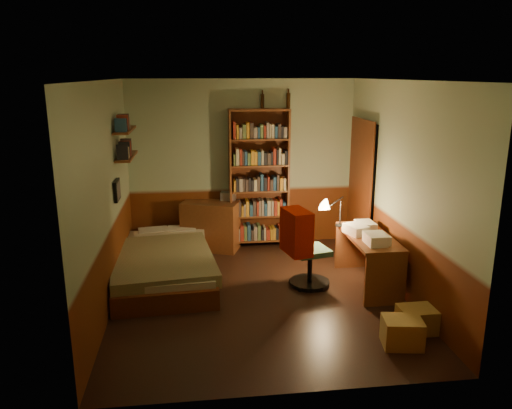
{
  "coord_description": "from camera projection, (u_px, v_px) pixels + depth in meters",
  "views": [
    {
      "loc": [
        -0.74,
        -5.68,
        2.67
      ],
      "look_at": [
        0.0,
        0.25,
        1.1
      ],
      "focal_mm": 35.0,
      "sensor_mm": 36.0,
      "label": 1
    }
  ],
  "objects": [
    {
      "name": "wall_front",
      "position": [
        291.0,
        252.0,
        3.96
      ],
      "size": [
        3.5,
        0.02,
        2.6
      ],
      "primitive_type": "cube",
      "color": "#90A482",
      "rests_on": "ground"
    },
    {
      "name": "framed_picture",
      "position": [
        117.0,
        190.0,
        6.27
      ],
      "size": [
        0.04,
        0.32,
        0.26
      ],
      "primitive_type": "cube",
      "color": "black",
      "rests_on": "wall_left"
    },
    {
      "name": "desk",
      "position": [
        368.0,
        260.0,
        6.43
      ],
      "size": [
        0.53,
        1.27,
        0.68
      ],
      "primitive_type": "cube",
      "rotation": [
        0.0,
        0.0,
        -0.01
      ],
      "color": "brown",
      "rests_on": "ground"
    },
    {
      "name": "bed",
      "position": [
        164.0,
        253.0,
        6.69
      ],
      "size": [
        1.36,
        2.33,
        0.67
      ],
      "primitive_type": "cube",
      "rotation": [
        0.0,
        0.0,
        0.07
      ],
      "color": "olive",
      "rests_on": "ground"
    },
    {
      "name": "wall_shelf_lower",
      "position": [
        127.0,
        156.0,
        6.67
      ],
      "size": [
        0.2,
        0.9,
        0.03
      ],
      "primitive_type": "cube",
      "color": "brown",
      "rests_on": "wall_left"
    },
    {
      "name": "doorway",
      "position": [
        362.0,
        190.0,
        7.41
      ],
      "size": [
        0.06,
        0.9,
        2.0
      ],
      "primitive_type": "cube",
      "color": "black",
      "rests_on": "ground"
    },
    {
      "name": "cardboard_box_a",
      "position": [
        402.0,
        332.0,
        5.03
      ],
      "size": [
        0.43,
        0.37,
        0.29
      ],
      "primitive_type": "cube",
      "rotation": [
        0.0,
        0.0,
        -0.16
      ],
      "color": "olive",
      "rests_on": "ground"
    },
    {
      "name": "office_chair",
      "position": [
        310.0,
        246.0,
        6.38
      ],
      "size": [
        0.63,
        0.58,
        1.07
      ],
      "primitive_type": "cube",
      "rotation": [
        0.0,
        0.0,
        0.23
      ],
      "color": "#335A41",
      "rests_on": "ground"
    },
    {
      "name": "mini_stereo",
      "position": [
        228.0,
        196.0,
        7.79
      ],
      "size": [
        0.26,
        0.22,
        0.12
      ],
      "primitive_type": "cube",
      "rotation": [
        0.0,
        0.0,
        -0.21
      ],
      "color": "#B2B2B7",
      "rests_on": "dresser"
    },
    {
      "name": "red_jacket",
      "position": [
        306.0,
        189.0,
        5.93
      ],
      "size": [
        0.42,
        0.54,
        0.56
      ],
      "primitive_type": "cube",
      "rotation": [
        0.0,
        0.0,
        -0.38
      ],
      "color": "#B11701",
      "rests_on": "office_chair"
    },
    {
      "name": "desk_lamp",
      "position": [
        341.0,
        203.0,
        6.65
      ],
      "size": [
        0.23,
        0.23,
        0.63
      ],
      "primitive_type": "cone",
      "rotation": [
        0.0,
        0.0,
        -0.24
      ],
      "color": "black",
      "rests_on": "desk"
    },
    {
      "name": "floor",
      "position": [
        258.0,
        295.0,
        6.22
      ],
      "size": [
        3.5,
        4.0,
        0.02
      ],
      "primitive_type": "cube",
      "color": "black",
      "rests_on": "ground"
    },
    {
      "name": "cardboard_box_b",
      "position": [
        417.0,
        320.0,
        5.31
      ],
      "size": [
        0.38,
        0.31,
        0.26
      ],
      "primitive_type": "cube",
      "rotation": [
        0.0,
        0.0,
        0.02
      ],
      "color": "olive",
      "rests_on": "ground"
    },
    {
      "name": "bookshelf",
      "position": [
        259.0,
        179.0,
        7.75
      ],
      "size": [
        0.93,
        0.31,
        2.16
      ],
      "primitive_type": "cube",
      "rotation": [
        0.0,
        0.0,
        -0.03
      ],
      "color": "brown",
      "rests_on": "ground"
    },
    {
      "name": "dresser",
      "position": [
        211.0,
        226.0,
        7.75
      ],
      "size": [
        0.95,
        0.69,
        0.76
      ],
      "primitive_type": "cube",
      "rotation": [
        0.0,
        0.0,
        -0.35
      ],
      "color": "brown",
      "rests_on": "ground"
    },
    {
      "name": "bottle_right",
      "position": [
        288.0,
        101.0,
        7.6
      ],
      "size": [
        0.08,
        0.08,
        0.23
      ],
      "primitive_type": "cylinder",
      "rotation": [
        0.0,
        0.0,
        0.3
      ],
      "color": "black",
      "rests_on": "bookshelf"
    },
    {
      "name": "wall_shelf_upper",
      "position": [
        125.0,
        130.0,
        6.58
      ],
      "size": [
        0.2,
        0.9,
        0.03
      ],
      "primitive_type": "cube",
      "color": "brown",
      "rests_on": "wall_left"
    },
    {
      "name": "ceiling",
      "position": [
        259.0,
        79.0,
        5.55
      ],
      "size": [
        3.5,
        4.0,
        0.02
      ],
      "primitive_type": "cube",
      "color": "silver",
      "rests_on": "wall_back"
    },
    {
      "name": "wall_back",
      "position": [
        242.0,
        164.0,
        7.81
      ],
      "size": [
        3.5,
        0.02,
        2.6
      ],
      "primitive_type": "cube",
      "color": "#90A482",
      "rests_on": "ground"
    },
    {
      "name": "paper_stack",
      "position": [
        356.0,
        229.0,
        6.38
      ],
      "size": [
        0.31,
        0.36,
        0.12
      ],
      "primitive_type": "cube",
      "rotation": [
        0.0,
        0.0,
        0.33
      ],
      "color": "silver",
      "rests_on": "desk"
    },
    {
      "name": "bottle_left",
      "position": [
        262.0,
        101.0,
        7.55
      ],
      "size": [
        0.06,
        0.06,
        0.21
      ],
      "primitive_type": "cylinder",
      "rotation": [
        0.0,
        0.0,
        -0.03
      ],
      "color": "black",
      "rests_on": "bookshelf"
    },
    {
      "name": "wall_right",
      "position": [
        401.0,
        189.0,
        6.09
      ],
      "size": [
        0.02,
        4.0,
        2.6
      ],
      "primitive_type": "cube",
      "color": "#90A482",
      "rests_on": "ground"
    },
    {
      "name": "door_trim",
      "position": [
        360.0,
        190.0,
        7.41
      ],
      "size": [
        0.02,
        0.98,
        2.08
      ],
      "primitive_type": "cube",
      "color": "#491F0D",
      "rests_on": "ground"
    },
    {
      "name": "wall_left",
      "position": [
        105.0,
        198.0,
        5.67
      ],
      "size": [
        0.02,
        4.0,
        2.6
      ],
      "primitive_type": "cube",
      "color": "#90A482",
      "rests_on": "ground"
    }
  ]
}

